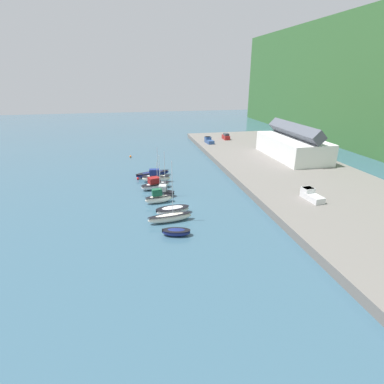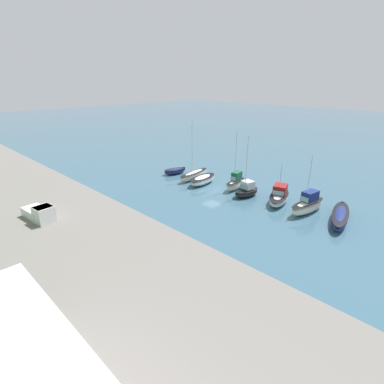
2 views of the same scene
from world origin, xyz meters
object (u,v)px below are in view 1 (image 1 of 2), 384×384
Objects in this scene: moored_boat_1 at (156,177)px; moored_boat_3 at (164,192)px; moored_boat_0 at (153,174)px; moored_boat_6 at (170,217)px; mooring_buoy_0 at (138,179)px; pickup_truck_1 at (209,140)px; moored_boat_7 at (176,232)px; parked_car_2 at (226,137)px; moored_boat_4 at (158,198)px; mooring_buoy_1 at (130,156)px; moored_boat_5 at (173,210)px; moored_boat_2 at (155,185)px; pickup_truck_0 at (311,195)px.

moored_boat_1 is 0.86× the size of moored_boat_3.
moored_boat_0 is 24.76m from moored_boat_6.
mooring_buoy_0 is at bearing -176.21° from moored_boat_6.
moored_boat_1 reaches higher than pickup_truck_1.
moored_boat_7 is 8.06× the size of mooring_buoy_0.
moored_boat_3 is at bearing -121.68° from parked_car_2.
moored_boat_4 is at bearing -17.23° from moored_boat_0.
mooring_buoy_1 is at bearing -159.01° from moored_boat_3.
moored_boat_1 is at bearing -165.29° from moored_boat_7.
parked_car_2 is at bearing 122.63° from moored_boat_0.
parked_car_2 is at bearing 150.93° from moored_boat_1.
moored_boat_5 is at bearing 155.85° from moored_boat_6.
moored_boat_6 reaches higher than moored_boat_2.
moored_boat_1 reaches higher than pickup_truck_0.
parked_car_2 reaches higher than moored_boat_5.
moored_boat_0 is 8.54m from moored_boat_2.
moored_boat_3 is 12.55m from mooring_buoy_0.
pickup_truck_1 is at bearing 151.43° from moored_boat_5.
moored_boat_6 reaches higher than parked_car_2.
moored_boat_6 is at bearing -14.44° from moored_boat_0.
moored_boat_5 is at bearing 14.15° from moored_boat_3.
mooring_buoy_1 is at bearing -166.97° from pickup_truck_1.
moored_boat_4 is 1.91× the size of pickup_truck_0.
moored_boat_5 is (8.59, 0.52, -0.14)m from moored_boat_3.
pickup_truck_1 is at bearing 140.00° from mooring_buoy_0.
moored_boat_0 reaches higher than moored_boat_7.
moored_boat_6 is (24.75, 0.69, 0.11)m from moored_boat_0.
moored_boat_5 is 3.01m from moored_boat_6.
moored_boat_1 is 25.42m from moored_boat_7.
pickup_truck_1 is 8.44× the size of mooring_buoy_0.
mooring_buoy_1 is (8.66, -26.44, -1.97)m from pickup_truck_1.
moored_boat_3 is 3.41m from moored_boat_4.
parked_car_2 reaches higher than pickup_truck_1.
pickup_truck_1 reaches higher than moored_boat_0.
moored_boat_4 is 28.36m from pickup_truck_0.
moored_boat_2 is 42.76m from pickup_truck_1.
pickup_truck_0 is at bearing 78.79° from moored_boat_5.
parked_car_2 is (-57.82, 28.41, 1.56)m from moored_boat_6.
mooring_buoy_0 is at bearing -172.42° from moored_boat_5.
moored_boat_3 reaches higher than moored_boat_2.
pickup_truck_0 is 37.85m from mooring_buoy_0.
moored_boat_3 is 1.47× the size of moored_boat_5.
moored_boat_4 is at bearing -19.08° from moored_boat_2.
moored_boat_4 reaches higher than moored_boat_1.
moored_boat_6 is at bearing -116.52° from pickup_truck_1.
moored_boat_3 is 1.90× the size of pickup_truck_1.
moored_boat_2 is 0.75× the size of moored_boat_4.
parked_car_2 reaches higher than pickup_truck_0.
mooring_buoy_1 is (13.43, -34.04, -2.07)m from parked_car_2.
moored_boat_1 is 4.51m from moored_boat_2.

